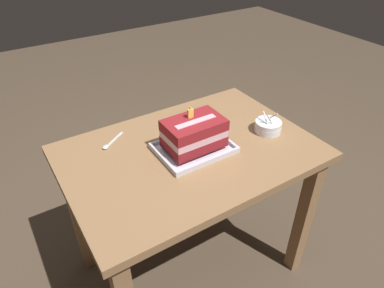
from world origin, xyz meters
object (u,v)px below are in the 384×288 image
(birthday_cake, at_px, (194,133))
(bowl_stack, at_px, (268,126))
(serving_spoon_near_tray, at_px, (108,145))
(foil_tray, at_px, (194,149))

(birthday_cake, relative_size, bowl_stack, 1.99)
(birthday_cake, relative_size, serving_spoon_near_tray, 1.84)
(foil_tray, height_order, bowl_stack, bowl_stack)
(bowl_stack, bearing_deg, foil_tray, 171.00)
(foil_tray, height_order, birthday_cake, birthday_cake)
(birthday_cake, height_order, serving_spoon_near_tray, birthday_cake)
(foil_tray, distance_m, birthday_cake, 0.08)
(foil_tray, xyz_separation_m, bowl_stack, (0.36, -0.06, 0.02))
(serving_spoon_near_tray, bearing_deg, birthday_cake, -37.31)
(foil_tray, height_order, serving_spoon_near_tray, foil_tray)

